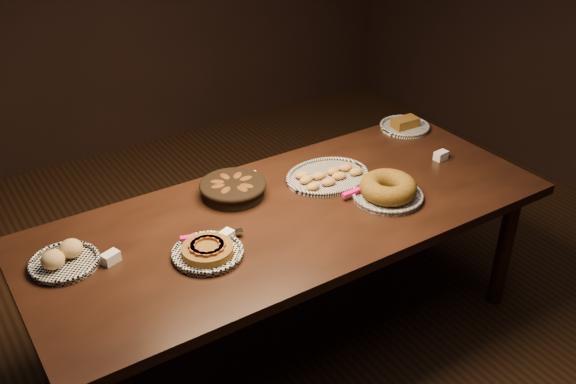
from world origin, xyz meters
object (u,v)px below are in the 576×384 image
buffet_table (292,224)px  madeleine_platter (327,176)px  apple_tart_plate (208,251)px  bundt_cake_plate (388,190)px

buffet_table → madeleine_platter: 0.35m
buffet_table → madeleine_platter: madeleine_platter is taller
buffet_table → apple_tart_plate: 0.49m
apple_tart_plate → madeleine_platter: (0.78, 0.24, -0.00)m
apple_tart_plate → bundt_cake_plate: bearing=-4.3°
buffet_table → bundt_cake_plate: bearing=-18.8°
apple_tart_plate → madeleine_platter: 0.82m
madeleine_platter → apple_tart_plate: bearing=177.8°
madeleine_platter → bundt_cake_plate: (0.13, -0.30, 0.03)m
apple_tart_plate → bundt_cake_plate: size_ratio=0.93×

